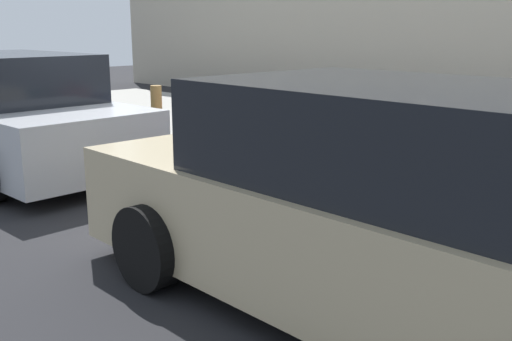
% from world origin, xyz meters
% --- Properties ---
extents(ground_plane, '(40.00, 40.00, 0.00)m').
position_xyz_m(ground_plane, '(0.00, 0.00, 0.00)').
color(ground_plane, black).
extents(sidewalk_curb, '(18.00, 5.00, 0.14)m').
position_xyz_m(sidewalk_curb, '(0.00, -2.50, 0.07)').
color(sidewalk_curb, '#9E9B93').
rests_on(sidewalk_curb, ground_plane).
extents(suitcase_silver_0, '(0.39, 0.22, 0.78)m').
position_xyz_m(suitcase_silver_0, '(-3.79, -0.56, 0.43)').
color(suitcase_silver_0, '#9EA0A8').
rests_on(suitcase_silver_0, sidewalk_curb).
extents(suitcase_teal_1, '(0.50, 0.25, 0.80)m').
position_xyz_m(suitcase_teal_1, '(-3.24, -0.54, 0.42)').
color(suitcase_teal_1, '#0F606B').
rests_on(suitcase_teal_1, sidewalk_curb).
extents(suitcase_black_2, '(0.51, 0.19, 0.67)m').
position_xyz_m(suitcase_black_2, '(-2.63, -0.45, 0.45)').
color(suitcase_black_2, black).
rests_on(suitcase_black_2, sidewalk_curb).
extents(suitcase_red_3, '(0.46, 0.27, 0.94)m').
position_xyz_m(suitcase_red_3, '(-2.03, -0.56, 0.51)').
color(suitcase_red_3, red).
rests_on(suitcase_red_3, sidewalk_curb).
extents(suitcase_maroon_4, '(0.46, 0.25, 0.85)m').
position_xyz_m(suitcase_maroon_4, '(-1.46, -0.44, 0.45)').
color(suitcase_maroon_4, maroon).
rests_on(suitcase_maroon_4, sidewalk_curb).
extents(suitcase_navy_5, '(0.47, 0.26, 0.87)m').
position_xyz_m(suitcase_navy_5, '(-0.89, -0.50, 0.48)').
color(suitcase_navy_5, navy).
rests_on(suitcase_navy_5, sidewalk_curb).
extents(suitcase_olive_6, '(0.43, 0.19, 0.97)m').
position_xyz_m(suitcase_olive_6, '(-0.33, -0.46, 0.50)').
color(suitcase_olive_6, '#59601E').
rests_on(suitcase_olive_6, sidewalk_curb).
extents(fire_hydrant, '(0.39, 0.21, 0.74)m').
position_xyz_m(fire_hydrant, '(0.67, -0.50, 0.53)').
color(fire_hydrant, red).
rests_on(fire_hydrant, sidewalk_curb).
extents(bollard_post, '(0.16, 0.16, 0.91)m').
position_xyz_m(bollard_post, '(1.38, -0.35, 0.60)').
color(bollard_post, brown).
rests_on(bollard_post, sidewalk_curb).
extents(parked_car_beige_0, '(4.79, 2.13, 1.55)m').
position_xyz_m(parked_car_beige_0, '(-3.91, 1.54, 0.73)').
color(parked_car_beige_0, tan).
rests_on(parked_car_beige_0, ground_plane).
extents(parked_car_silver_1, '(4.70, 2.17, 1.54)m').
position_xyz_m(parked_car_silver_1, '(2.13, 1.54, 0.73)').
color(parked_car_silver_1, '#B2B5BA').
rests_on(parked_car_silver_1, ground_plane).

